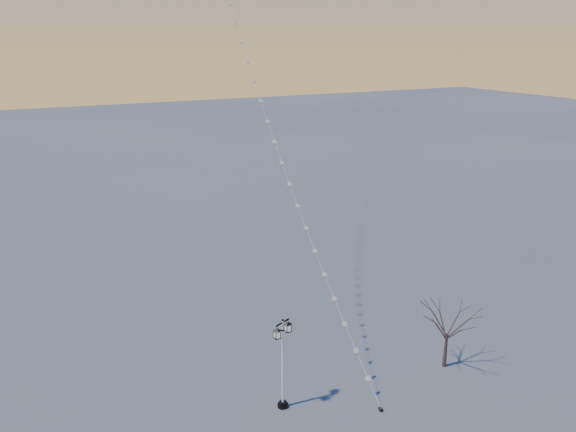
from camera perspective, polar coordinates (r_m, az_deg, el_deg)
ground at (r=31.82m, az=5.51°, el=-18.76°), size 300.00×300.00×0.00m
street_lamp at (r=30.07m, az=-0.54°, el=-14.36°), size 1.26×0.81×5.24m
bare_tree at (r=34.77m, az=15.95°, el=-10.57°), size 2.42×2.42×4.02m
kite_train at (r=44.35m, az=-3.86°, el=18.61°), size 4.09×41.77×39.34m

